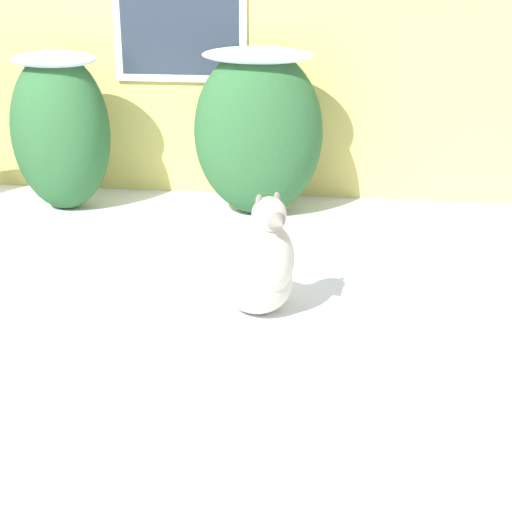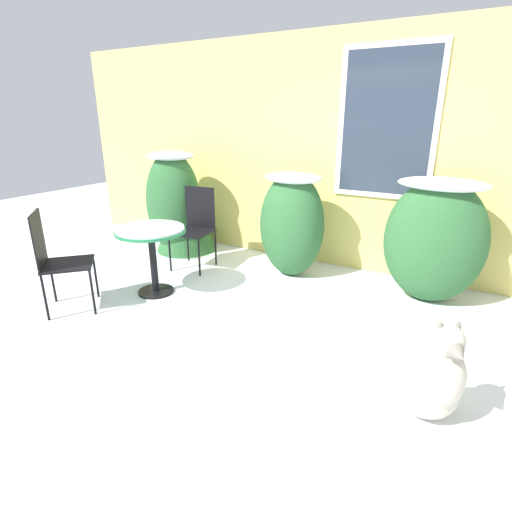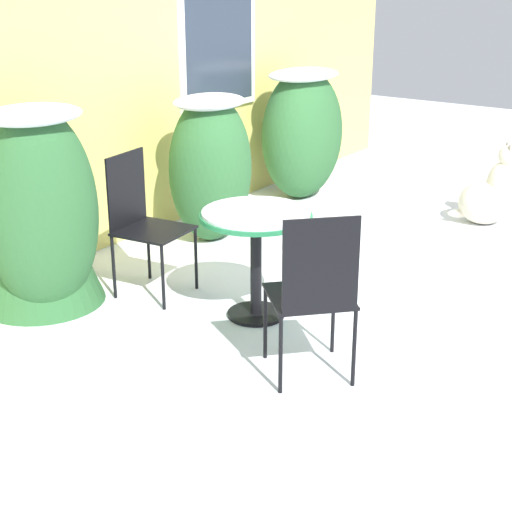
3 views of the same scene
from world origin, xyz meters
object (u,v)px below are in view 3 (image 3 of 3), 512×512
Objects in this scene: patio_chair_near_table at (143,218)px; dog at (491,194)px; patio_chair_far_side at (314,289)px; patio_table at (256,232)px.

dog is (3.07, -1.50, -0.29)m from patio_chair_near_table.
patio_chair_far_side is 3.50m from dog.
patio_chair_far_side is at bearing -124.02° from patio_table.
patio_chair_near_table is (-0.12, 0.92, -0.05)m from patio_table.
patio_table is 0.99× the size of dog.
patio_chair_far_side is (-0.53, -0.78, -0.05)m from patio_table.
patio_chair_near_table and patio_chair_far_side have the same top height.
patio_chair_near_table reaches higher than dog.
patio_chair_far_side is at bearing 151.48° from dog.
patio_chair_far_side reaches higher than patio_table.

